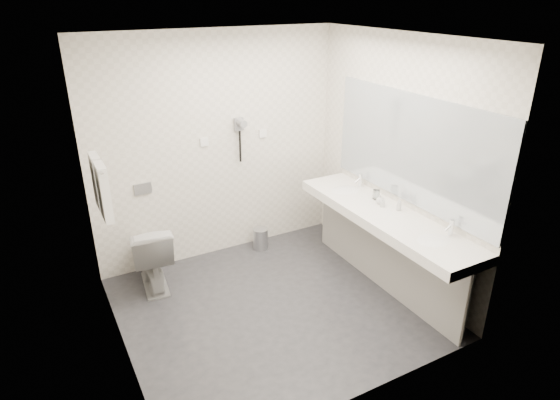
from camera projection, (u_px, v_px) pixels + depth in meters
floor at (274, 307)px, 4.68m from camera, size 2.80×2.80×0.00m
ceiling at (272, 38)px, 3.68m from camera, size 2.80×2.80×0.00m
wall_back at (218, 149)px, 5.22m from camera, size 2.80×0.00×2.80m
wall_front at (366, 255)px, 3.13m from camera, size 2.80×0.00×2.80m
wall_left at (107, 223)px, 3.57m from camera, size 0.00×2.60×2.60m
wall_right at (397, 163)px, 4.79m from camera, size 0.00×2.60×2.60m
vanity_counter at (384, 217)px, 4.69m from camera, size 0.55×2.20×0.10m
vanity_panel at (383, 254)px, 4.87m from camera, size 0.03×2.15×0.75m
vanity_post_near at (465, 307)px, 4.05m from camera, size 0.06×0.06×0.75m
vanity_post_far at (328, 215)px, 5.72m from camera, size 0.06×0.06×0.75m
mirror at (412, 149)px, 4.55m from camera, size 0.02×2.20×1.05m
basin_near at (434, 242)px, 4.16m from camera, size 0.40×0.31×0.05m
basin_far at (345, 191)px, 5.20m from camera, size 0.40×0.31×0.05m
faucet_near at (451, 228)px, 4.21m from camera, size 0.04×0.04×0.15m
faucet_far at (360, 180)px, 5.25m from camera, size 0.04×0.04×0.15m
soap_bottle_a at (382, 202)px, 4.77m from camera, size 0.06×0.06×0.10m
soap_bottle_b at (380, 199)px, 4.84m from camera, size 0.11×0.11×0.10m
soap_bottle_c at (399, 204)px, 4.69m from camera, size 0.06×0.06×0.13m
glass_left at (375, 194)px, 4.96m from camera, size 0.06×0.06×0.10m
glass_right at (377, 195)px, 4.93m from camera, size 0.07×0.07×0.11m
toilet at (151, 255)px, 4.89m from camera, size 0.48×0.75×0.72m
flush_plate at (143, 189)px, 4.96m from camera, size 0.18×0.02×0.12m
pedal_bin at (261, 239)px, 5.69m from camera, size 0.20×0.20×0.24m
bin_lid at (260, 230)px, 5.64m from camera, size 0.17×0.17×0.02m
towel_rail at (95, 162)px, 3.91m from camera, size 0.02×0.62×0.02m
towel_near at (104, 193)px, 3.89m from camera, size 0.07×0.24×0.48m
towel_far at (98, 181)px, 4.11m from camera, size 0.07×0.24×0.48m
dryer_cradle at (239, 124)px, 5.21m from camera, size 0.10×0.04×0.14m
dryer_barrel at (241, 123)px, 5.14m from camera, size 0.08×0.14×0.08m
dryer_cord at (240, 146)px, 5.30m from camera, size 0.02×0.02×0.35m
switch_plate_a at (204, 142)px, 5.11m from camera, size 0.09×0.02×0.09m
switch_plate_b at (263, 133)px, 5.41m from camera, size 0.09×0.02×0.09m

